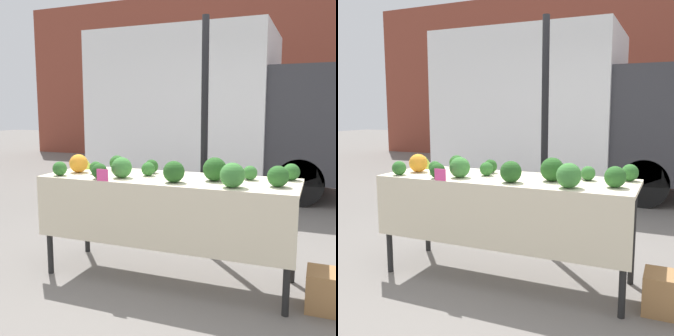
% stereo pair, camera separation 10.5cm
% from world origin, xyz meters
% --- Properties ---
extents(ground_plane, '(40.00, 40.00, 0.00)m').
position_xyz_m(ground_plane, '(0.00, 0.00, 0.00)').
color(ground_plane, slate).
extents(building_facade, '(16.00, 0.60, 4.72)m').
position_xyz_m(building_facade, '(0.00, 8.37, 2.36)').
color(building_facade, brown).
rests_on(building_facade, ground_plane).
extents(tent_pole, '(0.07, 0.07, 2.33)m').
position_xyz_m(tent_pole, '(0.09, 0.76, 1.16)').
color(tent_pole, black).
rests_on(tent_pole, ground_plane).
extents(parked_truck, '(4.41, 2.03, 2.78)m').
position_xyz_m(parked_truck, '(-0.70, 3.94, 1.45)').
color(parked_truck, white).
rests_on(parked_truck, ground_plane).
extents(market_table, '(2.12, 0.70, 0.88)m').
position_xyz_m(market_table, '(0.00, -0.06, 0.76)').
color(market_table, beige).
rests_on(market_table, ground_plane).
extents(orange_cauliflower, '(0.16, 0.16, 0.16)m').
position_xyz_m(orange_cauliflower, '(-0.84, -0.04, 0.96)').
color(orange_cauliflower, orange).
rests_on(orange_cauliflower, market_table).
extents(romanesco_head, '(0.15, 0.15, 0.12)m').
position_xyz_m(romanesco_head, '(-0.92, 0.18, 0.93)').
color(romanesco_head, '#93B238').
rests_on(romanesco_head, market_table).
extents(broccoli_head_0, '(0.13, 0.13, 0.13)m').
position_xyz_m(broccoli_head_0, '(0.33, 0.27, 0.94)').
color(broccoli_head_0, '#336B2D').
rests_on(broccoli_head_0, market_table).
extents(broccoli_head_1, '(0.13, 0.13, 0.13)m').
position_xyz_m(broccoli_head_1, '(0.96, 0.24, 0.94)').
color(broccoli_head_1, '#2D6628').
rests_on(broccoli_head_1, market_table).
extents(broccoli_head_2, '(0.19, 0.19, 0.19)m').
position_xyz_m(broccoli_head_2, '(0.40, -0.01, 0.97)').
color(broccoli_head_2, '#23511E').
rests_on(broccoli_head_2, market_table).
extents(broccoli_head_3, '(0.16, 0.16, 0.16)m').
position_xyz_m(broccoli_head_3, '(0.89, -0.08, 0.95)').
color(broccoli_head_3, '#285B23').
rests_on(broccoli_head_3, market_table).
extents(broccoli_head_4, '(0.12, 0.12, 0.12)m').
position_xyz_m(broccoli_head_4, '(0.65, 0.13, 0.93)').
color(broccoli_head_4, '#336B2D').
rests_on(broccoli_head_4, market_table).
extents(broccoli_head_5, '(0.14, 0.14, 0.14)m').
position_xyz_m(broccoli_head_5, '(-0.58, 0.19, 0.95)').
color(broccoli_head_5, '#285B23').
rests_on(broccoli_head_5, market_table).
extents(broccoli_head_6, '(0.12, 0.12, 0.12)m').
position_xyz_m(broccoli_head_6, '(-0.22, 0.16, 0.94)').
color(broccoli_head_6, '#23511E').
rests_on(broccoli_head_6, market_table).
extents(broccoli_head_7, '(0.17, 0.17, 0.17)m').
position_xyz_m(broccoli_head_7, '(-0.35, -0.16, 0.96)').
color(broccoli_head_7, '#387533').
rests_on(broccoli_head_7, market_table).
extents(broccoli_head_8, '(0.17, 0.17, 0.17)m').
position_xyz_m(broccoli_head_8, '(0.13, -0.20, 0.96)').
color(broccoli_head_8, '#23511E').
rests_on(broccoli_head_8, market_table).
extents(broccoli_head_9, '(0.13, 0.13, 0.13)m').
position_xyz_m(broccoli_head_9, '(-0.50, -0.26, 0.94)').
color(broccoli_head_9, '#23511E').
rests_on(broccoli_head_9, market_table).
extents(broccoli_head_10, '(0.12, 0.12, 0.12)m').
position_xyz_m(broccoli_head_10, '(-0.19, 0.02, 0.93)').
color(broccoli_head_10, '#2D6628').
rests_on(broccoli_head_10, market_table).
extents(broccoli_head_11, '(0.12, 0.12, 0.12)m').
position_xyz_m(broccoli_head_11, '(-0.90, -0.25, 0.94)').
color(broccoli_head_11, '#2D6628').
rests_on(broccoli_head_11, market_table).
extents(broccoli_head_12, '(0.18, 0.18, 0.18)m').
position_xyz_m(broccoli_head_12, '(0.59, -0.23, 0.97)').
color(broccoli_head_12, '#387533').
rests_on(broccoli_head_12, market_table).
extents(broccoli_head_13, '(0.11, 0.11, 0.11)m').
position_xyz_m(broccoli_head_13, '(-0.66, -0.06, 0.93)').
color(broccoli_head_13, '#285B23').
rests_on(broccoli_head_13, market_table).
extents(price_sign, '(0.10, 0.01, 0.09)m').
position_xyz_m(price_sign, '(-0.42, -0.34, 0.92)').
color(price_sign, '#EF4793').
rests_on(price_sign, market_table).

